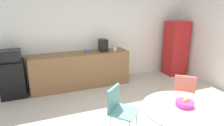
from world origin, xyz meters
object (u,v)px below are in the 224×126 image
object	(u,v)px
mini_fridge	(13,79)
round_table	(181,116)
fruit_bowl	(185,103)
microwave	(9,56)
chair_coral	(184,93)
locker_cabinet	(176,48)
mug_white	(86,51)
chair_teal	(119,106)
coffee_maker	(103,45)
mug_green	(115,49)

from	to	relation	value
mini_fridge	round_table	xyz separation A→B (m)	(2.35, -2.97, 0.17)
mini_fridge	fruit_bowl	bearing A→B (deg)	-50.55
microwave	round_table	bearing A→B (deg)	-51.61
mini_fridge	chair_coral	size ratio (longest dim) A/B	1.03
locker_cabinet	mug_white	distance (m)	2.79
locker_cabinet	chair_teal	size ratio (longest dim) A/B	1.96
coffee_maker	chair_coral	bearing A→B (deg)	-71.09
round_table	coffee_maker	xyz separation A→B (m)	(-0.11, 2.97, 0.46)
mini_fridge	round_table	world-z (taller)	mini_fridge
mug_green	microwave	bearing A→B (deg)	177.82
locker_cabinet	coffee_maker	size ratio (longest dim) A/B	5.07
microwave	mug_white	distance (m)	1.76
mug_white	coffee_maker	bearing A→B (deg)	5.81
mini_fridge	mug_white	xyz separation A→B (m)	(1.76, -0.05, 0.52)
chair_teal	coffee_maker	world-z (taller)	coffee_maker
mini_fridge	chair_coral	distance (m)	3.77
round_table	mug_green	size ratio (longest dim) A/B	8.50
microwave	fruit_bowl	bearing A→B (deg)	-50.55
chair_coral	mug_white	bearing A→B (deg)	119.51
mug_green	chair_teal	bearing A→B (deg)	-110.92
chair_teal	fruit_bowl	distance (m)	1.02
microwave	chair_coral	world-z (taller)	microwave
locker_cabinet	mug_white	bearing A→B (deg)	178.95
locker_cabinet	fruit_bowl	size ratio (longest dim) A/B	6.26
mini_fridge	mug_white	size ratio (longest dim) A/B	6.62
round_table	chair_teal	bearing A→B (deg)	131.43
microwave	chair_coral	size ratio (longest dim) A/B	0.58
mini_fridge	microwave	size ratio (longest dim) A/B	1.78
mini_fridge	coffee_maker	distance (m)	2.33
chair_teal	fruit_bowl	xyz separation A→B (m)	(0.70, -0.69, 0.25)
mug_green	coffee_maker	size ratio (longest dim) A/B	0.40
round_table	coffee_maker	world-z (taller)	coffee_maker
chair_teal	round_table	bearing A→B (deg)	-48.57
fruit_bowl	mug_white	size ratio (longest dim) A/B	2.01
mug_white	mini_fridge	bearing A→B (deg)	178.42
chair_teal	chair_coral	bearing A→B (deg)	-1.07
mug_green	chair_coral	bearing A→B (deg)	-77.39
microwave	coffee_maker	bearing A→B (deg)	0.00
coffee_maker	mini_fridge	bearing A→B (deg)	180.00
chair_teal	mug_white	world-z (taller)	mug_white
round_table	fruit_bowl	size ratio (longest dim) A/B	4.22
chair_coral	chair_teal	world-z (taller)	same
fruit_bowl	coffee_maker	bearing A→B (deg)	93.41
mini_fridge	chair_coral	world-z (taller)	mini_fridge
locker_cabinet	coffee_maker	world-z (taller)	locker_cabinet
fruit_bowl	mini_fridge	bearing A→B (deg)	129.45
coffee_maker	chair_teal	bearing A→B (deg)	-103.28
coffee_maker	fruit_bowl	bearing A→B (deg)	-86.59
mini_fridge	coffee_maker	bearing A→B (deg)	0.00
chair_teal	locker_cabinet	bearing A→B (deg)	37.04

